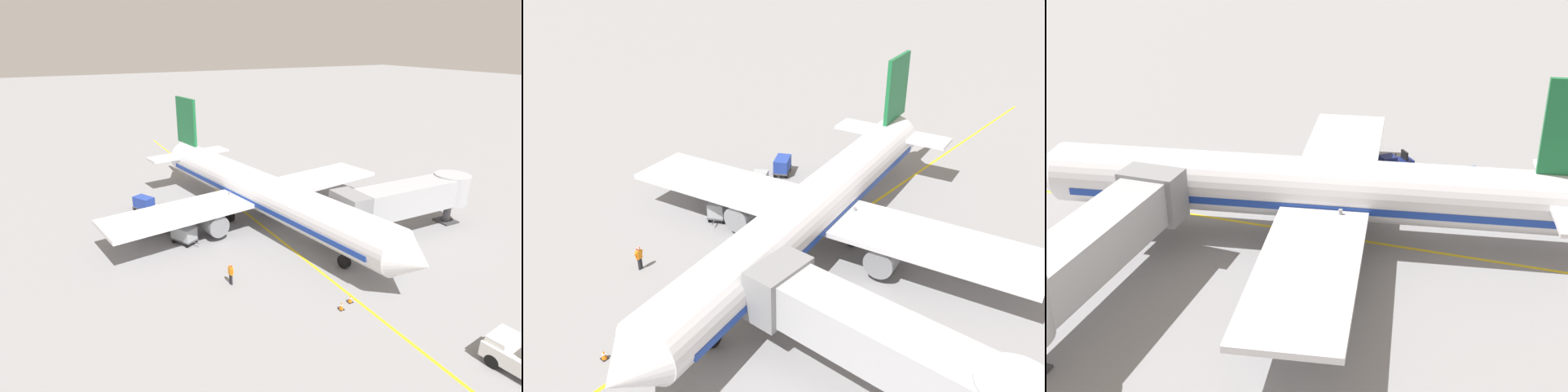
{
  "view_description": "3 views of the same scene",
  "coord_description": "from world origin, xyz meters",
  "views": [
    {
      "loc": [
        17.74,
        36.18,
        17.2
      ],
      "look_at": [
        0.3,
        2.45,
        3.24
      ],
      "focal_mm": 29.64,
      "sensor_mm": 36.0,
      "label": 1
    },
    {
      "loc": [
        -19.75,
        27.35,
        21.22
      ],
      "look_at": [
        2.43,
        1.0,
        3.22
      ],
      "focal_mm": 37.65,
      "sensor_mm": 36.0,
      "label": 2
    },
    {
      "loc": [
        -35.9,
        -10.01,
        20.68
      ],
      "look_at": [
        -2.93,
        0.72,
        4.02
      ],
      "focal_mm": 47.15,
      "sensor_mm": 36.0,
      "label": 3
    }
  ],
  "objects": [
    {
      "name": "baggage_cart_tail_end",
      "position": [
        9.3,
        -6.93,
        0.95
      ],
      "size": [
        2.18,
        2.88,
        1.58
      ],
      "color": "#4C4C51",
      "rests_on": "ground"
    },
    {
      "name": "parked_airliner",
      "position": [
        -0.23,
        1.02,
        3.19
      ],
      "size": [
        30.44,
        37.27,
        10.63
      ],
      "color": "silver",
      "rests_on": "ground"
    },
    {
      "name": "baggage_cart_front",
      "position": [
        7.89,
        2.3,
        0.95
      ],
      "size": [
        2.18,
        2.88,
        1.58
      ],
      "color": "#4C4C51",
      "rests_on": "ground"
    },
    {
      "name": "safety_cone_nose_left",
      "position": [
        1.63,
        16.83,
        0.29
      ],
      "size": [
        0.36,
        0.36,
        0.59
      ],
      "color": "black",
      "rests_on": "ground"
    },
    {
      "name": "safety_cone_nose_right",
      "position": [
        0.57,
        16.43,
        0.29
      ],
      "size": [
        0.36,
        0.36,
        0.59
      ],
      "color": "black",
      "rests_on": "ground"
    },
    {
      "name": "gate_lead_in_line",
      "position": [
        0.0,
        0.0,
        0.0
      ],
      "size": [
        0.24,
        80.0,
        0.01
      ],
      "primitive_type": "cube",
      "color": "gold",
      "rests_on": "ground"
    },
    {
      "name": "ground_plane",
      "position": [
        0.0,
        0.0,
        0.0
      ],
      "size": [
        400.0,
        400.0,
        0.0
      ],
      "primitive_type": "plane",
      "color": "gray"
    },
    {
      "name": "baggage_cart_third_in_train",
      "position": [
        8.61,
        -3.04,
        0.95
      ],
      "size": [
        2.18,
        2.88,
        1.58
      ],
      "color": "#4C4C51",
      "rests_on": "ground"
    },
    {
      "name": "jet_bridge",
      "position": [
        -10.9,
        9.65,
        3.46
      ],
      "size": [
        14.94,
        3.5,
        4.98
      ],
      "color": "#A8AAAF",
      "rests_on": "ground"
    },
    {
      "name": "baggage_tug_lead",
      "position": [
        10.93,
        -1.66,
        0.71
      ],
      "size": [
        2.52,
        2.69,
        1.62
      ],
      "color": "navy",
      "rests_on": "ground"
    },
    {
      "name": "baggage_cart_second_in_train",
      "position": [
        8.2,
        -0.77,
        0.95
      ],
      "size": [
        2.18,
        2.88,
        1.58
      ],
      "color": "#4C4C51",
      "rests_on": "ground"
    },
    {
      "name": "ground_crew_wing_walker",
      "position": [
        6.95,
        10.5,
        0.95
      ],
      "size": [
        0.28,
        0.73,
        1.69
      ],
      "color": "#232328",
      "rests_on": "ground"
    }
  ]
}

